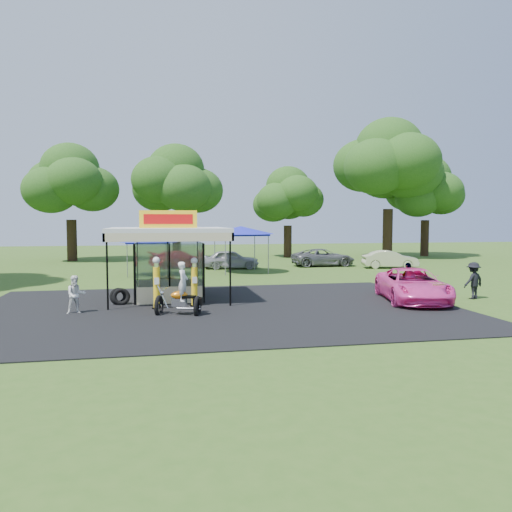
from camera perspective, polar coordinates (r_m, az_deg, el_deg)
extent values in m
plane|color=#34561B|center=(19.23, -3.50, -7.06)|extent=(120.00, 120.00, 0.00)
cube|color=black|center=(21.18, -4.25, -5.98)|extent=(20.00, 14.00, 0.04)
cube|color=white|center=(23.98, -9.91, -4.83)|extent=(3.00, 3.00, 0.06)
cube|color=white|center=(23.71, -10.00, 2.98)|extent=(5.40, 5.40, 0.18)
cube|color=yellow|center=(23.20, -9.99, 4.17)|extent=(2.60, 0.25, 0.80)
cube|color=red|center=(23.07, -9.98, 4.17)|extent=(2.21, 0.02, 0.45)
cylinder|color=black|center=(21.34, -16.64, -1.78)|extent=(0.08, 0.08, 3.20)
cylinder|color=black|center=(21.48, -2.96, -1.58)|extent=(0.08, 0.08, 3.20)
cylinder|color=black|center=(21.36, -11.25, -5.89)|extent=(0.41, 0.41, 0.09)
cylinder|color=yellow|center=(21.22, -11.28, -3.52)|extent=(0.28, 0.28, 1.69)
cylinder|color=silver|center=(21.12, -11.32, -1.00)|extent=(0.19, 0.19, 0.19)
sphere|color=white|center=(21.11, -11.32, -0.49)|extent=(0.30, 0.30, 0.30)
cube|color=white|center=(21.02, -11.29, -2.82)|extent=(0.21, 0.02, 0.28)
cylinder|color=black|center=(21.76, -7.04, -5.66)|extent=(0.40, 0.40, 0.09)
cylinder|color=yellow|center=(21.63, -7.06, -3.42)|extent=(0.27, 0.27, 1.63)
cylinder|color=silver|center=(21.53, -7.08, -1.03)|extent=(0.18, 0.18, 0.18)
sphere|color=white|center=(21.52, -7.08, -0.55)|extent=(0.29, 0.29, 0.29)
cube|color=white|center=(21.44, -7.03, -2.75)|extent=(0.20, 0.02, 0.27)
torus|color=black|center=(20.06, -11.04, -5.65)|extent=(0.42, 0.87, 0.86)
torus|color=black|center=(19.66, -6.71, -5.80)|extent=(0.42, 0.87, 0.86)
cube|color=silver|center=(19.81, -8.76, -5.26)|extent=(0.63, 0.45, 0.31)
ellipsoid|color=orange|center=(19.77, -8.77, -4.44)|extent=(0.66, 0.37, 0.31)
cube|color=black|center=(19.68, -7.75, -4.64)|extent=(0.62, 0.43, 0.10)
cube|color=black|center=(19.62, -6.63, -5.18)|extent=(0.45, 0.44, 0.29)
cylinder|color=silver|center=(19.96, -10.63, -4.61)|extent=(0.45, 0.20, 0.92)
cylinder|color=silver|center=(19.87, -10.21, -3.60)|extent=(0.24, 0.60, 0.05)
sphere|color=silver|center=(19.94, -10.69, -4.17)|extent=(0.16, 0.16, 0.16)
imported|color=white|center=(19.66, -8.35, -2.90)|extent=(0.52, 0.65, 1.54)
torus|color=black|center=(22.67, -15.15, -4.52)|extent=(0.80, 0.43, 0.79)
torus|color=black|center=(22.83, -15.46, -4.47)|extent=(0.82, 0.52, 0.79)
cube|color=#593819|center=(22.60, 20.14, -4.28)|extent=(0.61, 0.34, 1.04)
cube|color=#593819|center=(22.81, 19.81, -4.19)|extent=(0.61, 0.34, 1.04)
imported|color=yellow|center=(26.10, -10.05, -3.12)|extent=(2.82, 1.13, 0.96)
imported|color=#FF45AD|center=(23.90, 17.46, -3.21)|extent=(3.77, 5.93, 1.52)
imported|color=white|center=(21.11, -19.90, -4.18)|extent=(0.89, 0.79, 1.54)
imported|color=black|center=(25.80, 23.59, -2.59)|extent=(1.27, 0.95, 1.75)
imported|color=gray|center=(24.86, 17.02, -2.70)|extent=(1.09, 0.73, 1.73)
imported|color=#B20D23|center=(39.76, -8.72, -0.36)|extent=(5.13, 3.16, 1.39)
imported|color=#9E9DA2|center=(38.74, -2.87, -0.38)|extent=(4.47, 2.19, 1.47)
imported|color=slate|center=(41.31, 7.68, -0.16)|extent=(5.16, 2.43, 1.43)
imported|color=#C2C294|center=(40.49, 15.05, -0.37)|extent=(4.44, 2.35, 1.39)
cylinder|color=gray|center=(36.10, -14.06, -0.25)|extent=(0.05, 0.05, 2.18)
cylinder|color=gray|center=(36.07, -10.05, -0.19)|extent=(0.05, 0.05, 2.18)
cylinder|color=gray|center=(33.58, -14.26, -0.56)|extent=(0.05, 0.05, 2.18)
cylinder|color=gray|center=(33.55, -9.95, -0.50)|extent=(0.05, 0.05, 2.18)
cube|color=#1D23BC|center=(34.73, -12.11, 1.51)|extent=(2.72, 2.72, 0.11)
cone|color=#1D23BC|center=(34.72, -12.11, 1.98)|extent=(3.92, 3.92, 0.45)
cylinder|color=gray|center=(37.18, -4.51, 0.34)|extent=(0.07, 0.07, 2.65)
cylinder|color=gray|center=(37.68, 0.19, 0.40)|extent=(0.07, 0.07, 2.65)
cylinder|color=gray|center=(34.11, -3.88, 0.02)|extent=(0.07, 0.07, 2.65)
cylinder|color=gray|center=(34.65, 1.22, 0.09)|extent=(0.07, 0.07, 2.65)
cube|color=#1D23BC|center=(35.81, -1.75, 2.44)|extent=(3.31, 3.31, 0.13)
cone|color=#1D23BC|center=(35.80, -1.75, 2.99)|extent=(4.76, 4.76, 0.55)
cylinder|color=black|center=(49.25, -20.29, 1.69)|extent=(0.91, 0.91, 3.83)
ellipsoid|color=#1D4714|center=(49.32, -20.43, 7.36)|extent=(8.89, 8.89, 7.62)
cylinder|color=black|center=(47.34, -9.06, 1.76)|extent=(0.80, 0.80, 3.75)
ellipsoid|color=#1D4714|center=(47.41, -9.12, 7.65)|extent=(8.99, 8.99, 7.71)
cylinder|color=black|center=(51.00, 3.64, 1.68)|extent=(0.81, 0.81, 3.25)
ellipsoid|color=#1D4714|center=(51.00, 3.66, 6.34)|extent=(7.58, 7.58, 6.50)
cylinder|color=black|center=(52.01, 14.80, 2.51)|extent=(0.98, 0.98, 4.91)
ellipsoid|color=#1D4714|center=(52.24, 14.93, 9.41)|extent=(11.46, 11.46, 9.82)
cylinder|color=black|center=(55.87, 18.72, 1.96)|extent=(0.86, 0.86, 3.80)
ellipsoid|color=#1D4714|center=(55.93, 18.83, 6.84)|extent=(8.59, 8.59, 7.36)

